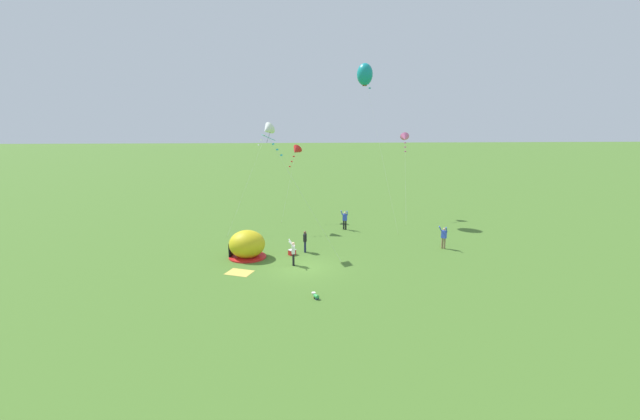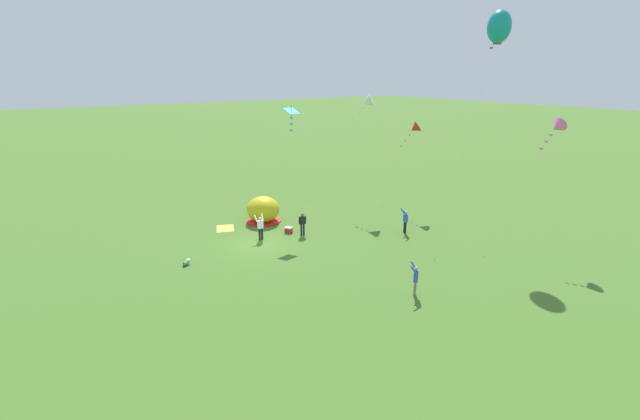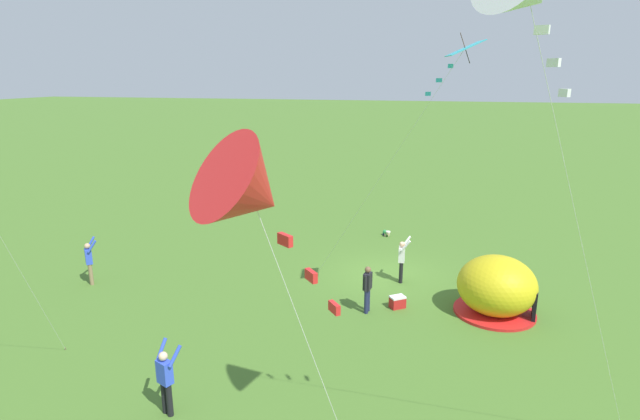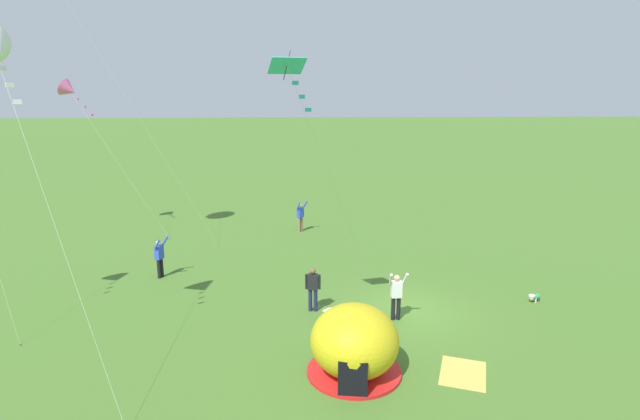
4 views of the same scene
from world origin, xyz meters
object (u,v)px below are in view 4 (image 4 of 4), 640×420
at_px(kite_pink, 69,90).
at_px(cooler_box, 331,317).
at_px(toddler_crawling, 534,297).
at_px(person_strolling, 313,287).
at_px(popup_tent, 354,342).
at_px(person_far_back, 160,256).
at_px(person_flying_kite, 301,215).
at_px(person_arms_raised, 396,294).
at_px(kite_cyan, 291,75).

bearing_deg(kite_pink, cooler_box, -131.64).
bearing_deg(toddler_crawling, person_strolling, 92.42).
bearing_deg(popup_tent, person_far_back, 42.97).
bearing_deg(person_far_back, kite_pink, 41.03).
distance_m(cooler_box, person_flying_kite, 12.22).
bearing_deg(person_far_back, person_strolling, -120.26).
relative_size(person_flying_kite, person_arms_raised, 1.00).
bearing_deg(cooler_box, person_far_back, 56.05).
distance_m(toddler_crawling, person_strolling, 8.86).
bearing_deg(toddler_crawling, kite_cyan, 106.92).
bearing_deg(cooler_box, person_strolling, 31.32).
bearing_deg(kite_cyan, popup_tent, -136.60).
bearing_deg(person_far_back, cooler_box, -123.95).
xyz_separation_m(person_arms_raised, kite_cyan, (-1.61, 3.71, 7.62)).
relative_size(cooler_box, toddler_crawling, 1.21).
distance_m(person_far_back, person_flying_kite, 9.67).
bearing_deg(person_flying_kite, person_far_back, 138.51).
bearing_deg(kite_cyan, kite_pink, 41.91).
bearing_deg(person_far_back, popup_tent, -137.03).
bearing_deg(person_flying_kite, person_strolling, -178.58).
bearing_deg(toddler_crawling, person_arms_raised, 102.50).
bearing_deg(kite_cyan, person_arms_raised, -66.55).
distance_m(person_flying_kite, kite_pink, 14.42).
height_order(cooler_box, person_flying_kite, person_flying_kite).
height_order(person_strolling, kite_cyan, kite_cyan).
xyz_separation_m(toddler_crawling, person_strolling, (-0.37, 8.82, 0.79)).
bearing_deg(cooler_box, kite_cyan, 138.53).
height_order(person_far_back, kite_cyan, kite_cyan).
height_order(person_flying_kite, kite_cyan, kite_cyan).
distance_m(person_far_back, kite_cyan, 11.62).
relative_size(person_far_back, kite_cyan, 0.20).
relative_size(person_strolling, kite_pink, 0.19).
distance_m(cooler_box, person_strolling, 1.40).
height_order(person_far_back, person_arms_raised, same).
bearing_deg(popup_tent, toddler_crawling, -58.53).
relative_size(popup_tent, cooler_box, 4.35).
bearing_deg(toddler_crawling, person_far_back, 77.18).
height_order(cooler_box, kite_pink, kite_pink).
bearing_deg(kite_cyan, person_strolling, -15.90).
bearing_deg(toddler_crawling, person_flying_kite, 40.18).
height_order(person_far_back, person_flying_kite, same).
bearing_deg(toddler_crawling, cooler_box, 99.61).
relative_size(popup_tent, person_far_back, 1.49).
xyz_separation_m(toddler_crawling, kite_pink, (10.49, 21.57, 8.06)).
height_order(popup_tent, person_strolling, popup_tent).
height_order(popup_tent, kite_pink, kite_pink).
distance_m(popup_tent, person_flying_kite, 15.59).
xyz_separation_m(person_strolling, kite_cyan, (-2.53, 0.72, 7.65)).
bearing_deg(person_strolling, person_flying_kite, 1.42).
distance_m(person_flying_kite, person_arms_raised, 12.50).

